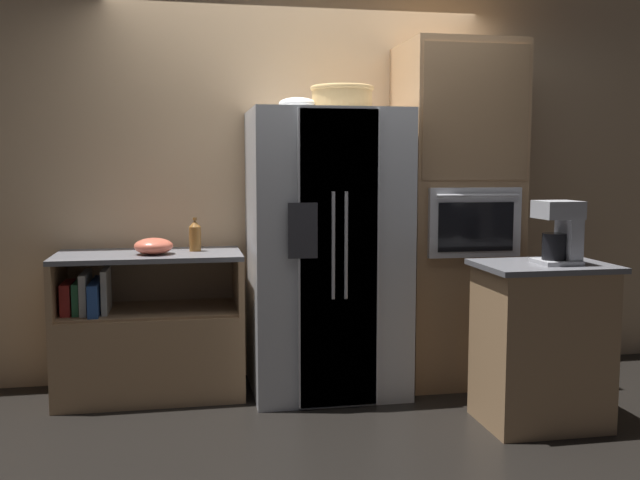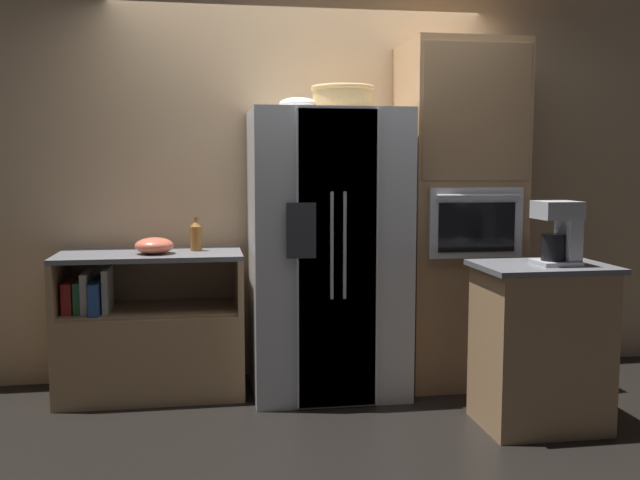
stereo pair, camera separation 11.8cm
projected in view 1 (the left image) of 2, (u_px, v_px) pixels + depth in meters
ground_plane at (310, 391)px, 4.59m from camera, size 20.00×20.00×0.00m
wall_back at (298, 172)px, 4.89m from camera, size 12.00×0.06×2.80m
counter_left at (149, 343)px, 4.49m from camera, size 1.14×0.60×0.90m
refrigerator at (326, 252)px, 4.54m from camera, size 0.96×0.82×1.79m
wall_oven at (455, 214)px, 4.75m from camera, size 0.73×0.71×2.24m
island_counter at (541, 344)px, 3.96m from camera, size 0.71×0.54×0.91m
wicker_basket at (342, 98)px, 4.48m from camera, size 0.40×0.40×0.15m
fruit_bowl at (298, 104)px, 4.46m from camera, size 0.24×0.24×0.08m
bottle_tall at (195, 236)px, 4.52m from camera, size 0.08×0.08×0.22m
mixing_bowl at (154, 246)px, 4.36m from camera, size 0.24×0.24×0.10m
coffee_maker at (561, 230)px, 3.87m from camera, size 0.22×0.21×0.35m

